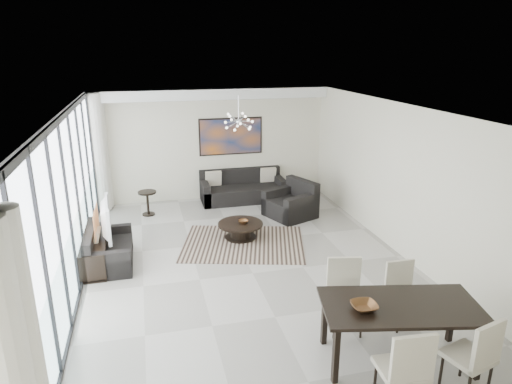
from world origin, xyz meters
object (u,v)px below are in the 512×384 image
object	(u,v)px
coffee_table	(240,229)
sofa_main	(243,190)
television	(101,219)
dining_table	(400,311)
tv_console	(96,251)

from	to	relation	value
coffee_table	sofa_main	distance (m)	2.52
television	dining_table	world-z (taller)	television
television	dining_table	size ratio (longest dim) A/B	0.54
coffee_table	television	size ratio (longest dim) A/B	0.83
tv_console	television	bearing A→B (deg)	25.05
coffee_table	dining_table	distance (m)	4.56
sofa_main	tv_console	world-z (taller)	sofa_main
sofa_main	television	world-z (taller)	television
sofa_main	television	bearing A→B (deg)	-139.05
coffee_table	tv_console	bearing A→B (deg)	-170.08
coffee_table	dining_table	size ratio (longest dim) A/B	0.45
coffee_table	sofa_main	xyz separation A→B (m)	(0.59, 2.45, 0.08)
sofa_main	television	distance (m)	4.43
tv_console	coffee_table	bearing A→B (deg)	9.92
sofa_main	tv_console	xyz separation A→B (m)	(-3.48, -2.95, -0.01)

